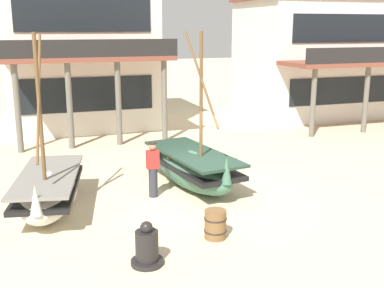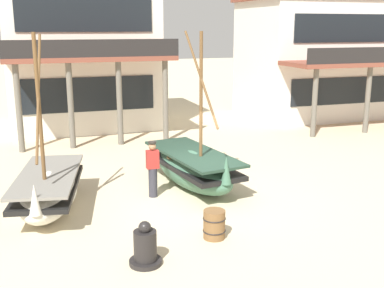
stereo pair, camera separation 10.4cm
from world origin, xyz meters
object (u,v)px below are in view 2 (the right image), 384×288
object	(u,v)px
fishing_boat_near_left	(49,190)
wooden_barrel	(214,224)
harbor_building_main	(81,52)
capstan_winch	(145,248)
harbor_building_annex	(335,56)
fishing_boat_centre_large	(193,168)
fisherman_by_hull	(153,170)

from	to	relation	value
fishing_boat_near_left	wooden_barrel	xyz separation A→B (m)	(3.64, -3.11, -0.24)
wooden_barrel	harbor_building_main	distance (m)	15.19
capstan_winch	harbor_building_main	bearing A→B (deg)	88.35
fishing_boat_near_left	harbor_building_annex	size ratio (longest dim) A/B	0.46
fishing_boat_centre_large	capstan_winch	xyz separation A→B (m)	(-2.59, -4.48, -0.25)
fishing_boat_centre_large	fisherman_by_hull	world-z (taller)	fishing_boat_centre_large
fishing_boat_near_left	wooden_barrel	bearing A→B (deg)	-40.47
fisherman_by_hull	harbor_building_annex	distance (m)	16.92
fishing_boat_centre_large	fisherman_by_hull	xyz separation A→B (m)	(-1.41, -0.46, 0.20)
wooden_barrel	harbor_building_main	size ratio (longest dim) A/B	0.09
fishing_boat_near_left	fishing_boat_centre_large	size ratio (longest dim) A/B	1.00
fisherman_by_hull	capstan_winch	distance (m)	4.21
fishing_boat_near_left	harbor_building_main	size ratio (longest dim) A/B	0.60
fisherman_by_hull	wooden_barrel	world-z (taller)	fisherman_by_hull
wooden_barrel	fishing_boat_centre_large	bearing A→B (deg)	78.91
wooden_barrel	fisherman_by_hull	bearing A→B (deg)	101.69
capstan_winch	harbor_building_annex	world-z (taller)	harbor_building_annex
fisherman_by_hull	harbor_building_main	distance (m)	11.84
fisherman_by_hull	fishing_boat_centre_large	bearing A→B (deg)	18.03
fisherman_by_hull	harbor_building_annex	world-z (taller)	harbor_building_annex
fishing_boat_near_left	fishing_boat_centre_large	distance (m)	4.42
fishing_boat_near_left	fisherman_by_hull	size ratio (longest dim) A/B	2.85
harbor_building_main	harbor_building_annex	bearing A→B (deg)	-4.88
wooden_barrel	fishing_boat_near_left	bearing A→B (deg)	139.53
fishing_boat_near_left	fisherman_by_hull	bearing A→B (deg)	3.20
harbor_building_main	fishing_boat_near_left	bearing A→B (deg)	-100.88
fishing_boat_near_left	harbor_building_annex	xyz separation A→B (m)	(16.17, 10.45, 2.69)
fishing_boat_centre_large	harbor_building_main	bearing A→B (deg)	100.99
fisherman_by_hull	capstan_winch	size ratio (longest dim) A/B	1.73
fishing_boat_near_left	harbor_building_annex	bearing A→B (deg)	32.86
wooden_barrel	harbor_building_main	xyz separation A→B (m)	(-1.41, 14.75, 3.34)
fisherman_by_hull	wooden_barrel	xyz separation A→B (m)	(0.68, -3.28, -0.48)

